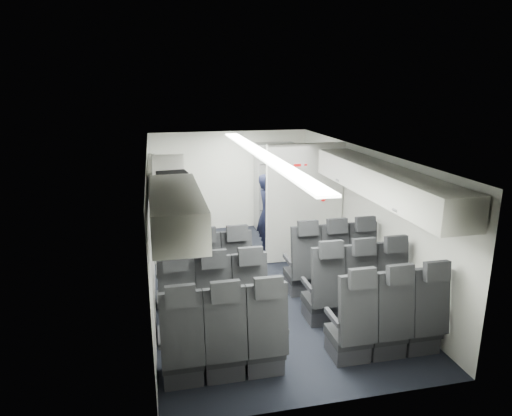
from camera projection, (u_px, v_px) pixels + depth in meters
name	position (u px, v px, depth m)	size (l,w,h in m)	color
cabin_shell	(262.00, 216.00, 7.16)	(3.41, 6.01, 2.16)	black
seat_row_front	(270.00, 272.00, 6.85)	(3.33, 0.56, 1.24)	black
seat_row_mid	(286.00, 299.00, 6.01)	(3.33, 0.56, 1.24)	black
seat_row_rear	(309.00, 334.00, 5.16)	(3.33, 0.56, 1.24)	black
overhead_bin_left_rear	(176.00, 210.00, 4.79)	(0.53, 1.80, 0.40)	silver
overhead_bin_left_front_open	(167.00, 186.00, 6.46)	(0.64, 1.70, 0.72)	#9E9E93
overhead_bin_right_rear	(416.00, 196.00, 5.38)	(0.53, 1.80, 0.40)	silver
overhead_bin_right_front	(354.00, 169.00, 7.03)	(0.53, 1.70, 0.40)	silver
bulkhead_partition	(305.00, 203.00, 8.13)	(1.40, 0.15, 2.13)	silver
galley_unit	(275.00, 187.00, 9.97)	(0.85, 0.52, 1.90)	#939399
boarding_door	(155.00, 207.00, 8.32)	(0.12, 1.27, 1.86)	silver
flight_attendant	(267.00, 214.00, 8.61)	(0.56, 0.37, 1.53)	black
carry_on_bag	(172.00, 180.00, 6.42)	(0.41, 0.29, 0.25)	black
papers	(277.00, 198.00, 8.52)	(0.22, 0.02, 0.16)	white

